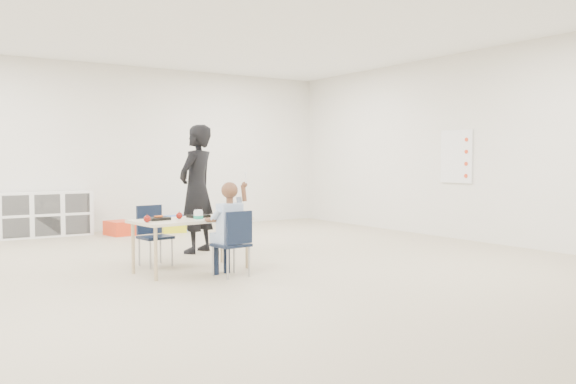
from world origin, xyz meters
TOP-DOWN VIEW (x-y plane):
  - room at (0.00, 0.00)m, footprint 9.00×9.02m
  - table at (-0.51, 0.30)m, footprint 1.30×0.76m
  - chair_near at (-0.29, -0.20)m, footprint 0.36×0.35m
  - chair_far at (-0.72, 0.81)m, footprint 0.36×0.35m
  - child at (-0.29, -0.20)m, footprint 0.50×0.50m
  - lunch_tray_near at (-0.38, 0.38)m, footprint 0.24×0.19m
  - lunch_tray_far at (-0.87, 0.33)m, footprint 0.24×0.19m
  - milk_carton at (-0.49, 0.16)m, footprint 0.08×0.08m
  - bread_roll at (-0.22, 0.25)m, footprint 0.09×0.09m
  - apple_near at (-0.63, 0.34)m, footprint 0.07×0.07m
  - apple_far at (-1.05, 0.17)m, footprint 0.07×0.07m
  - cubby_shelf at (-1.20, 4.28)m, footprint 1.40×0.40m
  - rules_poster at (3.98, 0.60)m, footprint 0.02×0.60m
  - adult at (0.10, 1.47)m, footprint 0.72×0.66m
  - bin_red at (-0.17, 3.82)m, footprint 0.43×0.52m
  - bin_yellow at (0.71, 3.79)m, footprint 0.46×0.55m
  - bin_blue at (0.92, 3.97)m, footprint 0.42×0.52m

SIDE VIEW (x-z plane):
  - bin_red at x=-0.17m, z-range 0.00..0.23m
  - bin_yellow at x=0.71m, z-range 0.00..0.24m
  - bin_blue at x=0.92m, z-range 0.00..0.24m
  - table at x=-0.51m, z-range 0.00..0.57m
  - chair_near at x=-0.29m, z-range 0.00..0.68m
  - chair_far at x=-0.72m, z-range 0.00..0.68m
  - cubby_shelf at x=-1.20m, z-range 0.00..0.70m
  - child at x=-0.29m, z-range 0.00..1.07m
  - lunch_tray_near at x=-0.38m, z-range 0.57..0.60m
  - lunch_tray_far at x=-0.87m, z-range 0.57..0.60m
  - bread_roll at x=-0.22m, z-range 0.57..0.63m
  - apple_near at x=-0.63m, z-range 0.57..0.64m
  - apple_far at x=-1.05m, z-range 0.57..0.64m
  - milk_carton at x=-0.49m, z-range 0.57..0.67m
  - adult at x=0.10m, z-range 0.00..1.65m
  - rules_poster at x=3.98m, z-range 0.85..1.65m
  - room at x=0.00m, z-range 0.00..2.80m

